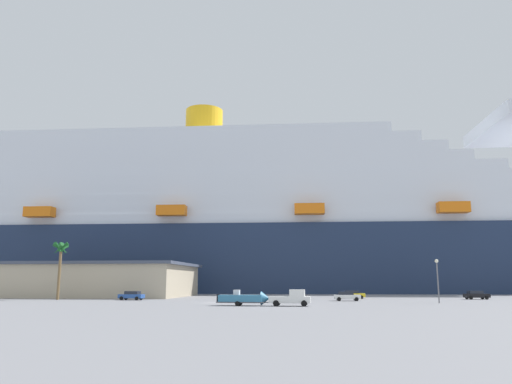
{
  "coord_description": "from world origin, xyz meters",
  "views": [
    {
      "loc": [
        17.65,
        -76.93,
        3.27
      ],
      "look_at": [
        2.13,
        30.92,
        23.23
      ],
      "focal_mm": 34.37,
      "sensor_mm": 36.0,
      "label": 1
    }
  ],
  "objects_px": {
    "parked_car_yellow_taxi": "(353,294)",
    "pickup_truck": "(292,298)",
    "small_boat_on_trailer": "(246,299)",
    "street_lamp": "(437,274)",
    "parked_car_blue_suv": "(132,295)",
    "cruise_ship": "(295,228)",
    "parked_car_white_van": "(347,296)",
    "palm_tree": "(61,253)",
    "parked_car_black_coupe": "(476,295)"
  },
  "relations": [
    {
      "from": "parked_car_white_van",
      "to": "parked_car_yellow_taxi",
      "type": "height_order",
      "value": "same"
    },
    {
      "from": "parked_car_black_coupe",
      "to": "parked_car_yellow_taxi",
      "type": "xyz_separation_m",
      "value": [
        -22.64,
        0.11,
        0.0
      ]
    },
    {
      "from": "parked_car_white_van",
      "to": "parked_car_yellow_taxi",
      "type": "distance_m",
      "value": 10.93
    },
    {
      "from": "pickup_truck",
      "to": "parked_car_yellow_taxi",
      "type": "distance_m",
      "value": 31.69
    },
    {
      "from": "small_boat_on_trailer",
      "to": "palm_tree",
      "type": "height_order",
      "value": "palm_tree"
    },
    {
      "from": "parked_car_yellow_taxi",
      "to": "cruise_ship",
      "type": "bearing_deg",
      "value": 105.68
    },
    {
      "from": "parked_car_white_van",
      "to": "parked_car_blue_suv",
      "type": "distance_m",
      "value": 38.11
    },
    {
      "from": "palm_tree",
      "to": "street_lamp",
      "type": "xyz_separation_m",
      "value": [
        65.81,
        -5.31,
        -3.93
      ]
    },
    {
      "from": "palm_tree",
      "to": "small_boat_on_trailer",
      "type": "bearing_deg",
      "value": -24.64
    },
    {
      "from": "street_lamp",
      "to": "parked_car_black_coupe",
      "type": "distance_m",
      "value": 21.16
    },
    {
      "from": "pickup_truck",
      "to": "street_lamp",
      "type": "height_order",
      "value": "street_lamp"
    },
    {
      "from": "parked_car_white_van",
      "to": "parked_car_yellow_taxi",
      "type": "relative_size",
      "value": 0.98
    },
    {
      "from": "small_boat_on_trailer",
      "to": "parked_car_blue_suv",
      "type": "xyz_separation_m",
      "value": [
        -23.73,
        17.61,
        -0.13
      ]
    },
    {
      "from": "cruise_ship",
      "to": "street_lamp",
      "type": "xyz_separation_m",
      "value": [
        26.08,
        -67.75,
        -14.85
      ]
    },
    {
      "from": "cruise_ship",
      "to": "small_boat_on_trailer",
      "type": "bearing_deg",
      "value": -91.38
    },
    {
      "from": "street_lamp",
      "to": "palm_tree",
      "type": "bearing_deg",
      "value": 175.39
    },
    {
      "from": "cruise_ship",
      "to": "small_boat_on_trailer",
      "type": "distance_m",
      "value": 81.89
    },
    {
      "from": "pickup_truck",
      "to": "small_boat_on_trailer",
      "type": "bearing_deg",
      "value": 179.57
    },
    {
      "from": "cruise_ship",
      "to": "parked_car_white_van",
      "type": "height_order",
      "value": "cruise_ship"
    },
    {
      "from": "small_boat_on_trailer",
      "to": "parked_car_white_van",
      "type": "distance_m",
      "value": 24.07
    },
    {
      "from": "pickup_truck",
      "to": "parked_car_white_van",
      "type": "bearing_deg",
      "value": 67.33
    },
    {
      "from": "parked_car_yellow_taxi",
      "to": "pickup_truck",
      "type": "bearing_deg",
      "value": -107.63
    },
    {
      "from": "street_lamp",
      "to": "parked_car_white_van",
      "type": "relative_size",
      "value": 1.47
    },
    {
      "from": "palm_tree",
      "to": "street_lamp",
      "type": "relative_size",
      "value": 1.58
    },
    {
      "from": "cruise_ship",
      "to": "palm_tree",
      "type": "xyz_separation_m",
      "value": [
        -39.73,
        -62.45,
        -10.91
      ]
    },
    {
      "from": "cruise_ship",
      "to": "palm_tree",
      "type": "bearing_deg",
      "value": -122.47
    },
    {
      "from": "palm_tree",
      "to": "parked_car_black_coupe",
      "type": "bearing_deg",
      "value": 9.45
    },
    {
      "from": "parked_car_blue_suv",
      "to": "pickup_truck",
      "type": "bearing_deg",
      "value": -30.5
    },
    {
      "from": "parked_car_white_van",
      "to": "street_lamp",
      "type": "bearing_deg",
      "value": -28.11
    },
    {
      "from": "parked_car_yellow_taxi",
      "to": "palm_tree",
      "type": "bearing_deg",
      "value": -166.57
    },
    {
      "from": "pickup_truck",
      "to": "parked_car_yellow_taxi",
      "type": "xyz_separation_m",
      "value": [
        9.6,
        30.2,
        -0.21
      ]
    },
    {
      "from": "parked_car_white_van",
      "to": "small_boat_on_trailer",
      "type": "bearing_deg",
      "value": -126.58
    },
    {
      "from": "small_boat_on_trailer",
      "to": "parked_car_white_van",
      "type": "height_order",
      "value": "small_boat_on_trailer"
    },
    {
      "from": "parked_car_blue_suv",
      "to": "parked_car_black_coupe",
      "type": "bearing_deg",
      "value": 11.3
    },
    {
      "from": "pickup_truck",
      "to": "parked_car_black_coupe",
      "type": "bearing_deg",
      "value": 43.03
    },
    {
      "from": "street_lamp",
      "to": "parked_car_blue_suv",
      "type": "xyz_separation_m",
      "value": [
        -51.73,
        5.58,
        -3.64
      ]
    },
    {
      "from": "cruise_ship",
      "to": "pickup_truck",
      "type": "distance_m",
      "value": 82.01
    },
    {
      "from": "pickup_truck",
      "to": "parked_car_white_van",
      "type": "relative_size",
      "value": 1.23
    },
    {
      "from": "small_boat_on_trailer",
      "to": "parked_car_yellow_taxi",
      "type": "height_order",
      "value": "small_boat_on_trailer"
    },
    {
      "from": "parked_car_white_van",
      "to": "palm_tree",
      "type": "bearing_deg",
      "value": -177.82
    },
    {
      "from": "parked_car_white_van",
      "to": "parked_car_black_coupe",
      "type": "xyz_separation_m",
      "value": [
        24.15,
        10.72,
        -0.0
      ]
    },
    {
      "from": "cruise_ship",
      "to": "parked_car_white_van",
      "type": "xyz_separation_m",
      "value": [
        12.43,
        -60.46,
        -18.48
      ]
    },
    {
      "from": "cruise_ship",
      "to": "parked_car_black_coupe",
      "type": "bearing_deg",
      "value": -53.67
    },
    {
      "from": "parked_car_white_van",
      "to": "parked_car_blue_suv",
      "type": "xyz_separation_m",
      "value": [
        -38.07,
        -1.72,
        -0.0
      ]
    },
    {
      "from": "parked_car_black_coupe",
      "to": "parked_car_blue_suv",
      "type": "distance_m",
      "value": 63.46
    },
    {
      "from": "parked_car_white_van",
      "to": "parked_car_blue_suv",
      "type": "relative_size",
      "value": 1.01
    },
    {
      "from": "cruise_ship",
      "to": "small_boat_on_trailer",
      "type": "xyz_separation_m",
      "value": [
        -1.92,
        -79.79,
        -18.35
      ]
    },
    {
      "from": "pickup_truck",
      "to": "parked_car_blue_suv",
      "type": "bearing_deg",
      "value": 149.5
    },
    {
      "from": "palm_tree",
      "to": "parked_car_yellow_taxi",
      "type": "bearing_deg",
      "value": 13.43
    },
    {
      "from": "small_boat_on_trailer",
      "to": "street_lamp",
      "type": "distance_m",
      "value": 30.67
    }
  ]
}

